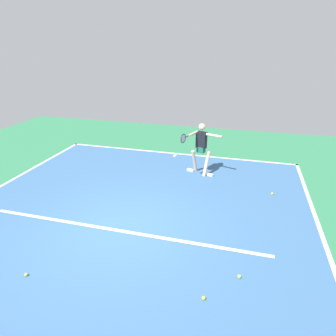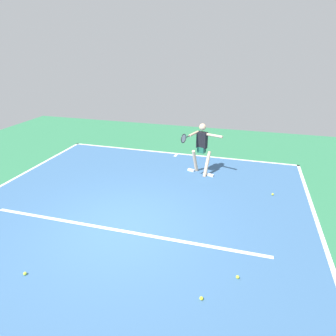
# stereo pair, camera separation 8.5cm
# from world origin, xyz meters

# --- Properties ---
(ground_plane) EXTENTS (19.70, 19.70, 0.00)m
(ground_plane) POSITION_xyz_m (0.00, 0.00, 0.00)
(ground_plane) COLOR #2D754C
(court_surface) EXTENTS (9.40, 11.04, 0.00)m
(court_surface) POSITION_xyz_m (0.00, 0.00, 0.00)
(court_surface) COLOR #38608E
(court_surface) RESTS_ON ground_plane
(court_line_baseline_near) EXTENTS (9.40, 0.10, 0.01)m
(court_line_baseline_near) POSITION_xyz_m (0.00, -5.47, 0.00)
(court_line_baseline_near) COLOR white
(court_line_baseline_near) RESTS_ON ground_plane
(court_line_sideline_left) EXTENTS (0.10, 11.04, 0.01)m
(court_line_sideline_left) POSITION_xyz_m (-4.65, 0.00, 0.00)
(court_line_sideline_left) COLOR white
(court_line_sideline_left) RESTS_ON ground_plane
(court_line_service) EXTENTS (7.05, 0.10, 0.01)m
(court_line_service) POSITION_xyz_m (0.00, 0.12, 0.00)
(court_line_service) COLOR white
(court_line_service) RESTS_ON ground_plane
(court_line_centre_mark) EXTENTS (0.10, 0.30, 0.01)m
(court_line_centre_mark) POSITION_xyz_m (0.00, -5.27, 0.00)
(court_line_centre_mark) COLOR white
(court_line_centre_mark) RESTS_ON ground_plane
(tennis_player) EXTENTS (1.20, 1.22, 1.79)m
(tennis_player) POSITION_xyz_m (-1.27, -3.72, 1.02)
(tennis_player) COLOR beige
(tennis_player) RESTS_ON ground_plane
(tennis_ball_far_corner) EXTENTS (0.07, 0.07, 0.07)m
(tennis_ball_far_corner) POSITION_xyz_m (-2.83, 0.93, 0.03)
(tennis_ball_far_corner) COLOR #CCE033
(tennis_ball_far_corner) RESTS_ON ground_plane
(tennis_ball_by_sideline) EXTENTS (0.07, 0.07, 0.07)m
(tennis_ball_by_sideline) POSITION_xyz_m (-2.25, 1.63, 0.03)
(tennis_ball_by_sideline) COLOR yellow
(tennis_ball_by_sideline) RESTS_ON ground_plane
(tennis_ball_near_player) EXTENTS (0.07, 0.07, 0.07)m
(tennis_ball_near_player) POSITION_xyz_m (-3.63, -2.77, 0.03)
(tennis_ball_near_player) COLOR yellow
(tennis_ball_near_player) RESTS_ON ground_plane
(tennis_ball_near_service_line) EXTENTS (0.07, 0.07, 0.07)m
(tennis_ball_near_service_line) POSITION_xyz_m (1.16, 1.98, 0.03)
(tennis_ball_near_service_line) COLOR #C6E53D
(tennis_ball_near_service_line) RESTS_ON ground_plane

